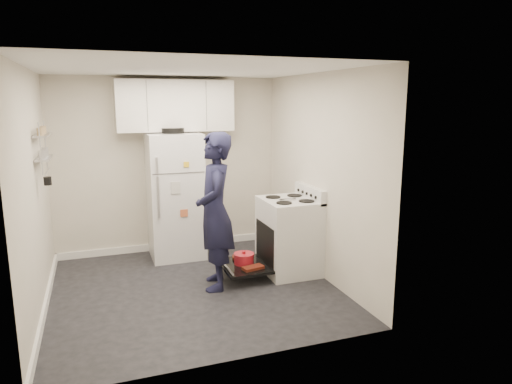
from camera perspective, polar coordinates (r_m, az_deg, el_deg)
name	(u,v)px	position (r m, az deg, el deg)	size (l,w,h in m)	color
room	(188,188)	(5.19, -8.50, 0.56)	(3.21, 3.21, 2.51)	black
electric_range	(288,236)	(5.85, 4.03, -5.56)	(0.66, 0.76, 1.10)	silver
open_oven_door	(244,263)	(5.76, -1.48, -8.86)	(0.55, 0.70, 0.21)	black
refrigerator	(175,195)	(6.44, -10.06, -0.42)	(0.72, 0.74, 1.81)	silver
upper_cabinets	(175,106)	(6.50, -10.06, 10.57)	(1.60, 0.33, 0.70)	silver
wall_shelf_rack	(43,147)	(5.51, -25.06, 5.17)	(0.14, 0.60, 0.61)	#B2B2B7
person	(215,211)	(5.28, -5.16, -2.44)	(0.67, 0.44, 1.83)	black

